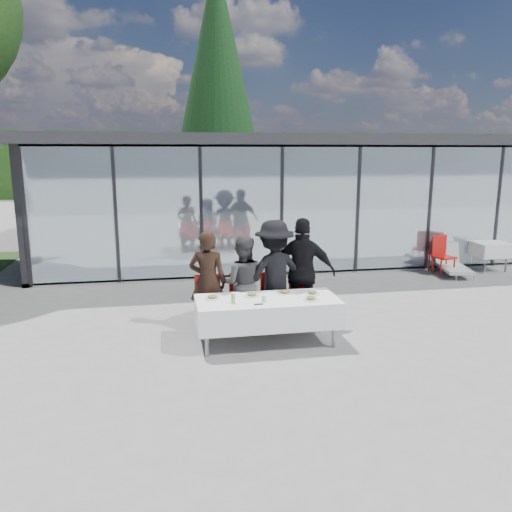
{
  "coord_description": "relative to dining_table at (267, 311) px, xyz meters",
  "views": [
    {
      "loc": [
        -1.77,
        -7.7,
        3.03
      ],
      "look_at": [
        -0.12,
        1.2,
        1.14
      ],
      "focal_mm": 35.0,
      "sensor_mm": 36.0,
      "label": 1
    }
  ],
  "objects": [
    {
      "name": "ground",
      "position": [
        0.21,
        0.26,
        -0.54
      ],
      "size": [
        90.0,
        90.0,
        0.0
      ],
      "primitive_type": "plane",
      "color": "gray",
      "rests_on": "ground"
    },
    {
      "name": "pavilion",
      "position": [
        2.22,
        8.42,
        1.61
      ],
      "size": [
        14.8,
        8.8,
        3.44
      ],
      "color": "gray",
      "rests_on": "ground"
    },
    {
      "name": "treeline",
      "position": [
        -1.79,
        28.26,
        1.66
      ],
      "size": [
        62.5,
        2.0,
        4.4
      ],
      "color": "#173611",
      "rests_on": "ground"
    },
    {
      "name": "dining_table",
      "position": [
        0.0,
        0.0,
        0.0
      ],
      "size": [
        2.26,
        0.96,
        0.75
      ],
      "color": "white",
      "rests_on": "ground"
    },
    {
      "name": "diner_a",
      "position": [
        -0.88,
        0.76,
        0.34
      ],
      "size": [
        0.78,
        0.78,
        1.75
      ],
      "primitive_type": "imported",
      "rotation": [
        0.0,
        0.0,
        2.88
      ],
      "color": "black",
      "rests_on": "ground"
    },
    {
      "name": "diner_chair_a",
      "position": [
        -0.88,
        0.75,
        -0.0
      ],
      "size": [
        0.44,
        0.44,
        0.97
      ],
      "color": "#B20F0B",
      "rests_on": "ground"
    },
    {
      "name": "diner_b",
      "position": [
        -0.28,
        0.76,
        0.28
      ],
      "size": [
        0.97,
        0.97,
        1.64
      ],
      "primitive_type": "imported",
      "rotation": [
        0.0,
        0.0,
        2.9
      ],
      "color": "#434343",
      "rests_on": "ground"
    },
    {
      "name": "diner_chair_b",
      "position": [
        -0.28,
        0.75,
        -0.0
      ],
      "size": [
        0.44,
        0.44,
        0.97
      ],
      "color": "#B20F0B",
      "rests_on": "ground"
    },
    {
      "name": "diner_c",
      "position": [
        0.28,
        0.76,
        0.41
      ],
      "size": [
        1.41,
        1.41,
        1.9
      ],
      "primitive_type": "imported",
      "rotation": [
        0.0,
        0.0,
        3.3
      ],
      "color": "black",
      "rests_on": "ground"
    },
    {
      "name": "diner_chair_c",
      "position": [
        0.28,
        0.75,
        -0.0
      ],
      "size": [
        0.44,
        0.44,
        0.97
      ],
      "color": "#B20F0B",
      "rests_on": "ground"
    },
    {
      "name": "diner_d",
      "position": [
        0.79,
        0.76,
        0.42
      ],
      "size": [
        1.43,
        1.43,
        1.92
      ],
      "primitive_type": "imported",
      "rotation": [
        0.0,
        0.0,
        2.82
      ],
      "color": "black",
      "rests_on": "ground"
    },
    {
      "name": "diner_chair_d",
      "position": [
        0.79,
        0.75,
        -0.0
      ],
      "size": [
        0.44,
        0.44,
        0.97
      ],
      "color": "#B20F0B",
      "rests_on": "ground"
    },
    {
      "name": "plate_a",
      "position": [
        -0.86,
        0.15,
        0.24
      ],
      "size": [
        0.25,
        0.25,
        0.07
      ],
      "color": "white",
      "rests_on": "dining_table"
    },
    {
      "name": "plate_b",
      "position": [
        -0.22,
        0.17,
        0.24
      ],
      "size": [
        0.25,
        0.25,
        0.07
      ],
      "color": "white",
      "rests_on": "dining_table"
    },
    {
      "name": "plate_c",
      "position": [
        0.34,
        0.23,
        0.24
      ],
      "size": [
        0.25,
        0.25,
        0.07
      ],
      "color": "white",
      "rests_on": "dining_table"
    },
    {
      "name": "plate_d",
      "position": [
        0.77,
        0.11,
        0.24
      ],
      "size": [
        0.25,
        0.25,
        0.07
      ],
      "color": "white",
      "rests_on": "dining_table"
    },
    {
      "name": "plate_extra",
      "position": [
        0.66,
        -0.21,
        0.24
      ],
      "size": [
        0.25,
        0.25,
        0.07
      ],
      "color": "white",
      "rests_on": "dining_table"
    },
    {
      "name": "juice_bottle",
      "position": [
        -0.57,
        -0.15,
        0.29
      ],
      "size": [
        0.06,
        0.06,
        0.15
      ],
      "primitive_type": "cylinder",
      "color": "#87C351",
      "rests_on": "dining_table"
    },
    {
      "name": "drinking_glasses",
      "position": [
        -0.09,
        -0.16,
        0.26
      ],
      "size": [
        0.07,
        0.07,
        0.1
      ],
      "color": "silver",
      "rests_on": "dining_table"
    },
    {
      "name": "folded_eyeglasses",
      "position": [
        -0.2,
        -0.28,
        0.22
      ],
      "size": [
        0.14,
        0.03,
        0.01
      ],
      "primitive_type": "cube",
      "color": "black",
      "rests_on": "dining_table"
    },
    {
      "name": "spare_table_right",
      "position": [
        6.74,
        3.98,
        0.02
      ],
      "size": [
        0.86,
        0.86,
        0.74
      ],
      "color": "white",
      "rests_on": "ground"
    },
    {
      "name": "spare_chair_a",
      "position": [
        5.29,
        3.8,
        -0.0
      ],
      "size": [
        0.52,
        0.52,
        0.97
      ],
      "color": "#B20F0B",
      "rests_on": "ground"
    },
    {
      "name": "spare_chair_b",
      "position": [
        5.4,
        4.28,
        -0.0
      ],
      "size": [
        0.62,
        0.62,
        0.97
      ],
      "color": "#B20F0B",
      "rests_on": "ground"
    },
    {
      "name": "lounger",
      "position": [
        5.58,
        3.82,
        -0.28
      ],
      "size": [
        0.88,
        1.43,
        0.72
      ],
      "color": "silver",
      "rests_on": "ground"
    },
    {
      "name": "conifer_tree",
      "position": [
        0.71,
        13.26,
        5.45
      ],
      "size": [
        4.0,
        4.0,
        10.5
      ],
      "color": "#382316",
      "rests_on": "ground"
    }
  ]
}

